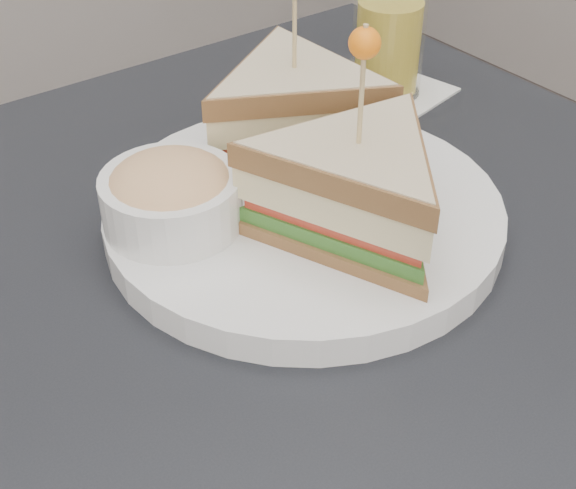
# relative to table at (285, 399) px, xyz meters

# --- Properties ---
(table) EXTENTS (0.80, 0.80, 0.75)m
(table) POSITION_rel_table_xyz_m (0.00, 0.00, 0.00)
(table) COLOR black
(table) RESTS_ON ground
(plate_meal) EXTENTS (0.38, 0.38, 0.17)m
(plate_meal) POSITION_rel_table_xyz_m (0.08, 0.08, 0.12)
(plate_meal) COLOR white
(plate_meal) RESTS_ON table
(drink_set) EXTENTS (0.13, 0.13, 0.14)m
(drink_set) POSITION_rel_table_xyz_m (0.27, 0.20, 0.14)
(drink_set) COLOR white
(drink_set) RESTS_ON table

